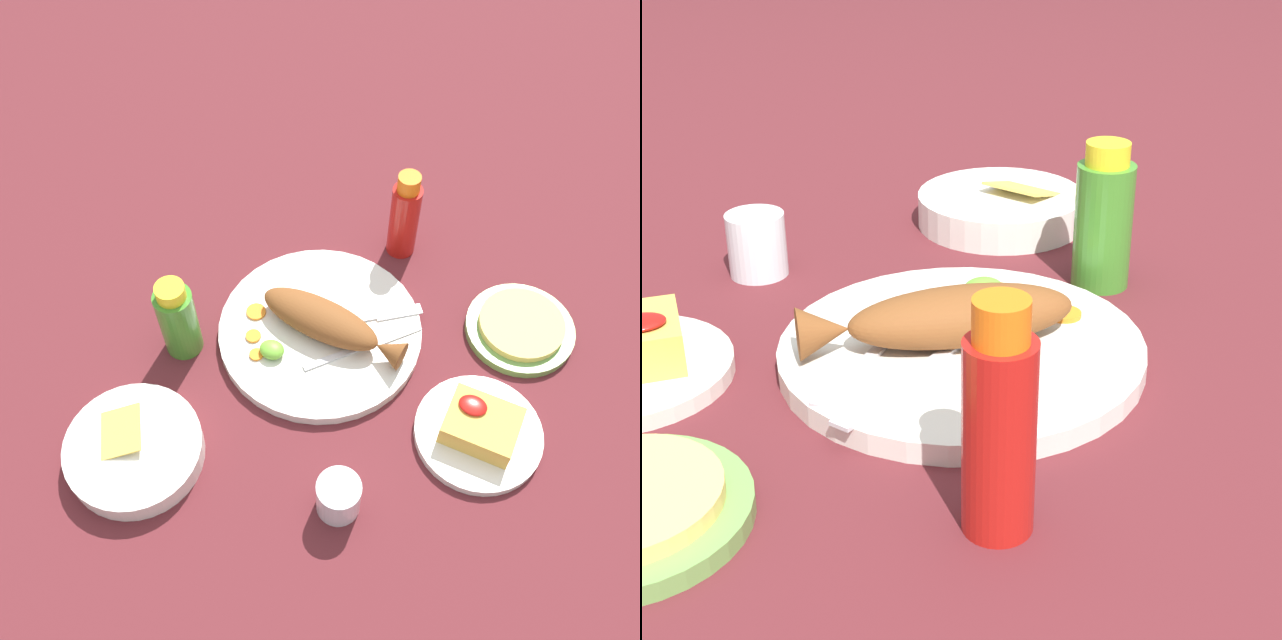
% 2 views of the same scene
% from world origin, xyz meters
% --- Properties ---
extents(ground_plane, '(4.00, 4.00, 0.00)m').
position_xyz_m(ground_plane, '(0.00, 0.00, 0.00)').
color(ground_plane, '#561E23').
extents(main_plate, '(0.30, 0.30, 0.02)m').
position_xyz_m(main_plate, '(0.00, 0.00, 0.01)').
color(main_plate, silver).
rests_on(main_plate, ground_plane).
extents(fried_fish, '(0.23, 0.08, 0.05)m').
position_xyz_m(fried_fish, '(-0.01, 0.00, 0.04)').
color(fried_fish, brown).
rests_on(fried_fish, main_plate).
extents(fork_near, '(0.16, 0.12, 0.00)m').
position_xyz_m(fork_near, '(-0.06, -0.05, 0.02)').
color(fork_near, silver).
rests_on(fork_near, main_plate).
extents(fork_far, '(0.13, 0.15, 0.00)m').
position_xyz_m(fork_far, '(-0.08, -0.00, 0.02)').
color(fork_far, silver).
rests_on(fork_far, main_plate).
extents(carrot_slice_near, '(0.03, 0.03, 0.00)m').
position_xyz_m(carrot_slice_near, '(0.10, 0.02, 0.02)').
color(carrot_slice_near, orange).
rests_on(carrot_slice_near, main_plate).
extents(carrot_slice_mid, '(0.02, 0.02, 0.00)m').
position_xyz_m(carrot_slice_mid, '(0.08, 0.06, 0.02)').
color(carrot_slice_mid, orange).
rests_on(carrot_slice_mid, main_plate).
extents(carrot_slice_far, '(0.02, 0.02, 0.00)m').
position_xyz_m(carrot_slice_far, '(0.06, 0.08, 0.02)').
color(carrot_slice_far, orange).
rests_on(carrot_slice_far, main_plate).
extents(lime_wedge_main, '(0.04, 0.03, 0.02)m').
position_xyz_m(lime_wedge_main, '(0.04, 0.07, 0.03)').
color(lime_wedge_main, '#6BB233').
rests_on(lime_wedge_main, main_plate).
extents(hot_sauce_bottle_red, '(0.05, 0.05, 0.16)m').
position_xyz_m(hot_sauce_bottle_red, '(-0.05, -0.21, 0.07)').
color(hot_sauce_bottle_red, '#B21914').
rests_on(hot_sauce_bottle_red, ground_plane).
extents(hot_sauce_bottle_green, '(0.05, 0.05, 0.14)m').
position_xyz_m(hot_sauce_bottle_green, '(0.17, 0.10, 0.07)').
color(hot_sauce_bottle_green, '#3D8428').
rests_on(hot_sauce_bottle_green, ground_plane).
extents(salt_cup, '(0.06, 0.06, 0.06)m').
position_xyz_m(salt_cup, '(-0.13, 0.23, 0.03)').
color(salt_cup, silver).
rests_on(salt_cup, ground_plane).
extents(guacamole_bowl, '(0.18, 0.18, 0.05)m').
position_xyz_m(guacamole_bowl, '(0.14, 0.28, 0.02)').
color(guacamole_bowl, white).
rests_on(guacamole_bowl, ground_plane).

